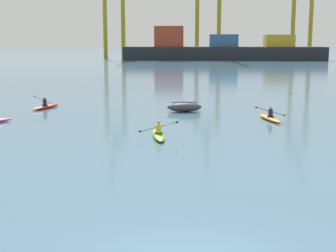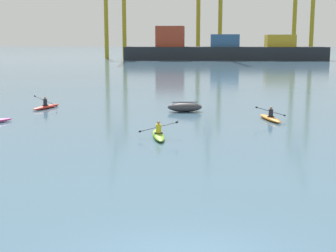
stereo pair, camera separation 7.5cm
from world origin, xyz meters
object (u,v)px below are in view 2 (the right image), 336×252
(capsized_dinghy, at_px, (185,107))
(gantry_crane_west_mid, at_px, (209,3))
(kayak_lime, at_px, (158,134))
(kayak_red, at_px, (46,106))
(container_barge, at_px, (222,50))
(kayak_orange, at_px, (270,118))

(capsized_dinghy, bearing_deg, gantry_crane_west_mid, 88.51)
(gantry_crane_west_mid, relative_size, kayak_lime, 9.10)
(gantry_crane_west_mid, bearing_deg, kayak_lime, -91.88)
(capsized_dinghy, distance_m, kayak_red, 11.07)
(kayak_red, relative_size, kayak_lime, 0.99)
(container_barge, distance_m, kayak_lime, 107.71)
(kayak_orange, distance_m, kayak_red, 17.52)
(gantry_crane_west_mid, xyz_separation_m, capsized_dinghy, (-2.84, -109.29, -15.64))
(container_barge, bearing_deg, capsized_dinghy, -93.68)
(capsized_dinghy, bearing_deg, kayak_red, 175.18)
(kayak_lime, bearing_deg, kayak_red, 132.45)
(capsized_dinghy, xyz_separation_m, kayak_red, (-11.03, 0.93, -0.18))
(kayak_orange, height_order, kayak_lime, kayak_orange)
(container_barge, bearing_deg, kayak_orange, -90.20)
(kayak_orange, bearing_deg, gantry_crane_west_mid, 91.56)
(kayak_red, xyz_separation_m, kayak_lime, (9.95, -10.88, 0.00))
(container_barge, relative_size, kayak_orange, 15.64)
(container_barge, distance_m, kayak_orange, 101.07)
(container_barge, bearing_deg, kayak_lime, -93.91)
(kayak_orange, relative_size, kayak_red, 1.01)
(container_barge, height_order, kayak_red, container_barge)
(kayak_red, bearing_deg, capsized_dinghy, -4.82)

